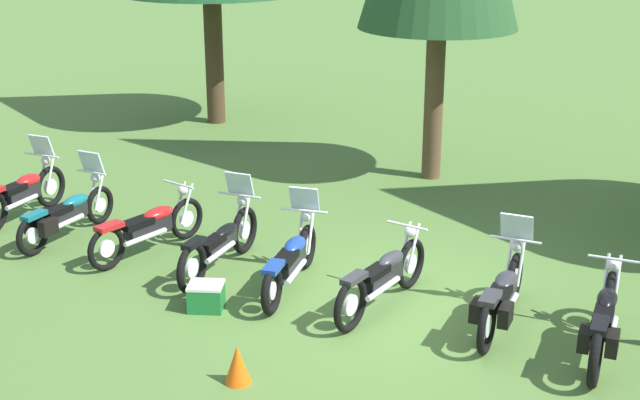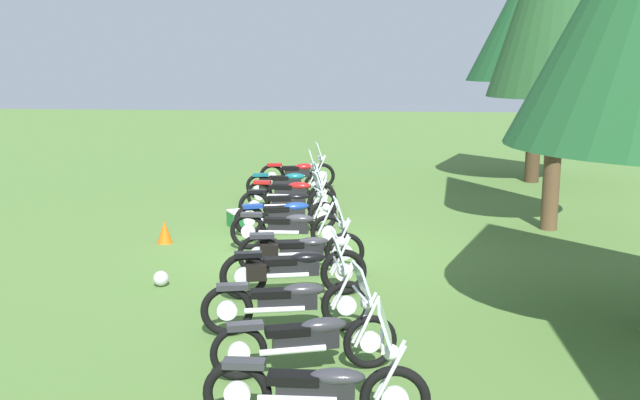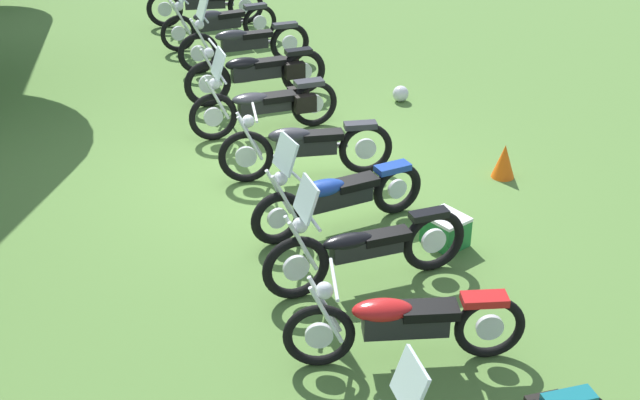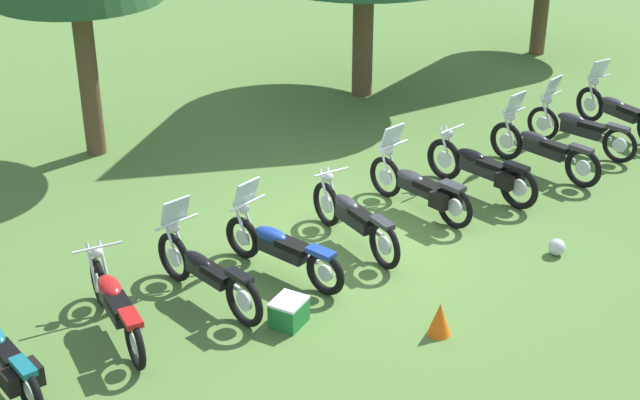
% 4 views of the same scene
% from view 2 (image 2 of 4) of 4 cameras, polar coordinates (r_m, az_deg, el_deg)
% --- Properties ---
extents(ground_plane, '(80.00, 80.00, 0.00)m').
position_cam_2_polar(ground_plane, '(14.58, -1.98, -4.10)').
color(ground_plane, '#4C7033').
extents(motorcycle_0, '(0.80, 2.25, 1.39)m').
position_cam_2_polar(motorcycle_0, '(21.47, -1.74, 2.20)').
color(motorcycle_0, black).
rests_on(motorcycle_0, ground_plane).
extents(motorcycle_1, '(0.75, 2.27, 1.34)m').
position_cam_2_polar(motorcycle_1, '(20.16, -2.73, 1.47)').
color(motorcycle_1, black).
rests_on(motorcycle_1, ground_plane).
extents(motorcycle_2, '(0.69, 2.36, 1.00)m').
position_cam_2_polar(motorcycle_2, '(18.58, -2.27, 0.68)').
color(motorcycle_2, black).
rests_on(motorcycle_2, ground_plane).
extents(motorcycle_3, '(0.83, 2.36, 1.39)m').
position_cam_2_polar(motorcycle_3, '(17.22, -2.40, -0.14)').
color(motorcycle_3, black).
rests_on(motorcycle_3, ground_plane).
extents(motorcycle_4, '(1.03, 2.24, 1.35)m').
position_cam_2_polar(motorcycle_4, '(15.99, -2.58, -1.05)').
color(motorcycle_4, black).
rests_on(motorcycle_4, ground_plane).
extents(motorcycle_5, '(0.64, 2.39, 1.03)m').
position_cam_2_polar(motorcycle_5, '(14.58, -2.45, -2.19)').
color(motorcycle_5, black).
rests_on(motorcycle_5, ground_plane).
extents(motorcycle_6, '(0.88, 2.29, 1.38)m').
position_cam_2_polar(motorcycle_6, '(13.01, -1.62, -3.82)').
color(motorcycle_6, black).
rests_on(motorcycle_6, ground_plane).
extents(motorcycle_7, '(0.87, 2.37, 1.04)m').
position_cam_2_polar(motorcycle_7, '(11.72, -2.25, -5.50)').
color(motorcycle_7, black).
rests_on(motorcycle_7, ground_plane).
extents(motorcycle_8, '(0.77, 2.40, 1.38)m').
position_cam_2_polar(motorcycle_8, '(10.23, -2.40, -7.99)').
color(motorcycle_8, black).
rests_on(motorcycle_8, ground_plane).
extents(motorcycle_9, '(0.90, 2.26, 1.36)m').
position_cam_2_polar(motorcycle_9, '(8.96, -0.88, -10.84)').
color(motorcycle_9, black).
rests_on(motorcycle_9, ground_plane).
extents(motorcycle_10, '(0.62, 2.39, 1.38)m').
position_cam_2_polar(motorcycle_10, '(7.71, -0.10, -14.68)').
color(motorcycle_10, black).
rests_on(motorcycle_10, ground_plane).
extents(pine_tree_0, '(4.35, 4.35, 7.70)m').
position_cam_2_polar(pine_tree_0, '(23.49, 17.12, 14.49)').
color(pine_tree_0, '#42301E').
rests_on(pine_tree_0, ground_plane).
extents(picnic_cooler, '(0.62, 0.60, 0.38)m').
position_cam_2_polar(picnic_cooler, '(16.77, -6.51, -1.47)').
color(picnic_cooler, '#1E7233').
rests_on(picnic_cooler, ground_plane).
extents(traffic_cone, '(0.32, 0.32, 0.48)m').
position_cam_2_polar(traffic_cone, '(15.54, -12.20, -2.48)').
color(traffic_cone, '#EA590F').
rests_on(traffic_cone, ground_plane).
extents(dropped_helmet, '(0.27, 0.27, 0.27)m').
position_cam_2_polar(dropped_helmet, '(12.67, -12.48, -6.09)').
color(dropped_helmet, silver).
rests_on(dropped_helmet, ground_plane).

